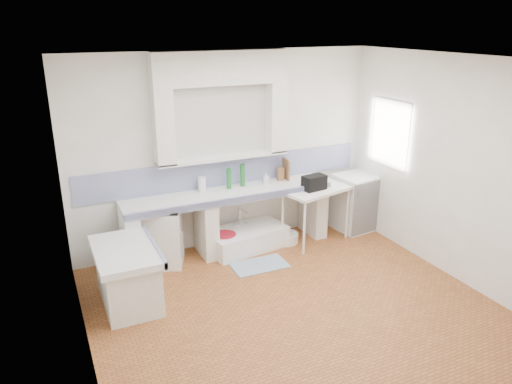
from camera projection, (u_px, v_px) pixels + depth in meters
name	position (u px, v px, depth m)	size (l,w,h in m)	color
floor	(292.00, 306.00, 5.69)	(4.50, 4.50, 0.00)	#9C572B
ceiling	(299.00, 60.00, 4.76)	(4.50, 4.50, 0.00)	white
wall_back	(227.00, 151.00, 6.94)	(4.50, 4.50, 0.00)	white
wall_front	(430.00, 278.00, 3.52)	(4.50, 4.50, 0.00)	white
wall_left	(75.00, 230.00, 4.33)	(4.50, 4.50, 0.00)	white
wall_right	(451.00, 169.00, 6.12)	(4.50, 4.50, 0.00)	white
alcove_mass	(221.00, 68.00, 6.40)	(1.90, 0.25, 0.45)	white
window_frame	(399.00, 133.00, 7.15)	(0.35, 0.86, 1.06)	#352011
lace_valance	(394.00, 108.00, 6.97)	(0.01, 0.84, 0.24)	white
counter_slab	(229.00, 194.00, 6.82)	(3.00, 0.60, 0.08)	white
counter_lip	(236.00, 200.00, 6.58)	(3.00, 0.04, 0.10)	navy
counter_pier_left	(131.00, 241.00, 6.42)	(0.20, 0.55, 0.82)	white
counter_pier_mid	(206.00, 228.00, 6.83)	(0.20, 0.55, 0.82)	white
counter_pier_right	(313.00, 208.00, 7.53)	(0.20, 0.55, 0.82)	white
peninsula_top	(125.00, 252.00, 5.57)	(0.70, 1.10, 0.08)	white
peninsula_base	(128.00, 278.00, 5.69)	(0.60, 1.00, 0.62)	white
peninsula_lip	(154.00, 246.00, 5.70)	(0.04, 1.10, 0.10)	navy
backsplash	(227.00, 171.00, 7.02)	(4.27, 0.03, 0.40)	navy
stove	(161.00, 236.00, 6.59)	(0.56, 0.54, 0.80)	white
sink	(246.00, 239.00, 7.12)	(1.15, 0.62, 0.28)	white
side_table	(315.00, 215.00, 7.26)	(1.01, 0.56, 0.04)	white
fridge	(355.00, 202.00, 7.69)	(0.57, 0.57, 0.89)	white
bucket_red	(225.00, 244.00, 6.91)	(0.33, 0.33, 0.31)	red
bucket_orange	(255.00, 241.00, 7.09)	(0.28, 0.28, 0.26)	#E85E37
bucket_blue	(265.00, 237.00, 7.20)	(0.29, 0.29, 0.27)	blue
basin_white	(286.00, 238.00, 7.32)	(0.37, 0.37, 0.14)	white
water_bottle_a	(236.00, 233.00, 7.25)	(0.09, 0.09, 0.33)	silver
water_bottle_b	(246.00, 232.00, 7.31)	(0.08, 0.08, 0.31)	silver
black_bag	(314.00, 183.00, 7.03)	(0.34, 0.19, 0.21)	black
green_bottle_a	(229.00, 179.00, 6.87)	(0.07, 0.07, 0.30)	#1B6A26
green_bottle_b	(243.00, 175.00, 6.97)	(0.07, 0.07, 0.32)	#1B6A26
knife_block	(280.00, 174.00, 7.26)	(0.10, 0.08, 0.19)	brown
cutting_board	(286.00, 169.00, 7.28)	(0.02, 0.23, 0.32)	brown
paper_towel	(202.00, 184.00, 6.77)	(0.11, 0.11, 0.21)	white
soap_bottle	(266.00, 178.00, 7.11)	(0.08, 0.08, 0.18)	white
rug	(260.00, 265.00, 6.63)	(0.75, 0.43, 0.01)	#3B6087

